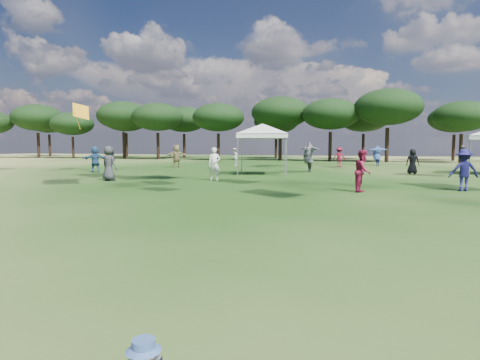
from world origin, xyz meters
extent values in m
cylinder|color=black|center=(-42.82, 45.10, 1.76)|extent=(0.40, 0.40, 3.51)
ellipsoid|color=black|center=(-42.82, 45.10, 5.62)|extent=(6.82, 6.82, 3.68)
cylinder|color=black|center=(-36.96, 45.10, 1.46)|extent=(0.33, 0.33, 2.92)
ellipsoid|color=black|center=(-36.96, 45.10, 4.67)|extent=(5.67, 5.67, 3.06)
cylinder|color=black|center=(-29.06, 45.29, 1.75)|extent=(0.40, 0.40, 3.49)
ellipsoid|color=black|center=(-29.06, 45.29, 5.59)|extent=(6.79, 6.79, 3.66)
cylinder|color=black|center=(-23.92, 45.02, 1.66)|extent=(0.38, 0.38, 3.32)
ellipsoid|color=black|center=(-23.92, 45.02, 5.31)|extent=(6.44, 6.44, 3.47)
cylinder|color=black|center=(-15.51, 44.30, 1.57)|extent=(0.36, 0.36, 3.14)
ellipsoid|color=black|center=(-15.51, 44.30, 5.03)|extent=(6.11, 6.11, 3.29)
cylinder|color=black|center=(-8.39, 45.81, 1.73)|extent=(0.40, 0.40, 3.46)
ellipsoid|color=black|center=(-8.39, 45.81, 5.54)|extent=(6.73, 6.73, 3.63)
cylinder|color=black|center=(-2.58, 44.63, 1.61)|extent=(0.37, 0.37, 3.21)
ellipsoid|color=black|center=(-2.58, 44.63, 5.14)|extent=(6.24, 6.24, 3.36)
cylinder|color=black|center=(3.26, 44.18, 1.78)|extent=(0.41, 0.41, 3.56)
ellipsoid|color=black|center=(3.26, 44.18, 5.69)|extent=(6.91, 6.91, 3.73)
cylinder|color=black|center=(10.19, 44.51, 1.44)|extent=(0.33, 0.33, 2.88)
ellipsoid|color=black|center=(10.19, 44.51, 4.61)|extent=(5.60, 5.60, 3.02)
cylinder|color=black|center=(-48.93, 53.79, 1.78)|extent=(0.41, 0.41, 3.56)
ellipsoid|color=black|center=(-48.93, 53.79, 5.70)|extent=(6.92, 6.92, 3.73)
cylinder|color=black|center=(-34.09, 53.56, 1.81)|extent=(0.41, 0.41, 3.62)
ellipsoid|color=black|center=(-34.09, 53.56, 5.80)|extent=(7.03, 7.03, 3.79)
cylinder|color=black|center=(-23.40, 51.57, 1.68)|extent=(0.39, 0.39, 3.37)
ellipsoid|color=black|center=(-23.40, 51.57, 5.39)|extent=(6.54, 6.54, 3.53)
cylinder|color=black|center=(-10.52, 53.31, 1.56)|extent=(0.36, 0.36, 3.11)
ellipsoid|color=black|center=(-10.52, 53.31, 4.98)|extent=(6.05, 6.05, 3.26)
cylinder|color=black|center=(0.83, 52.52, 1.60)|extent=(0.37, 0.37, 3.20)
ellipsoid|color=black|center=(0.83, 52.52, 5.12)|extent=(6.21, 6.21, 3.35)
cylinder|color=black|center=(10.82, 51.34, 1.50)|extent=(0.34, 0.34, 2.99)
ellipsoid|color=black|center=(10.82, 51.34, 4.79)|extent=(5.81, 5.81, 3.13)
cylinder|color=gray|center=(-5.65, 21.05, 1.16)|extent=(0.06, 0.06, 2.32)
cylinder|color=gray|center=(-3.00, 21.63, 1.16)|extent=(0.06, 0.06, 2.32)
cylinder|color=gray|center=(-6.24, 23.70, 1.16)|extent=(0.06, 0.06, 2.32)
cylinder|color=gray|center=(-3.59, 24.28, 1.16)|extent=(0.06, 0.06, 2.32)
cube|color=silver|center=(-4.62, 22.67, 2.27)|extent=(3.42, 3.42, 0.25)
pyramid|color=silver|center=(-4.62, 22.67, 3.00)|extent=(5.71, 5.71, 0.60)
cylinder|color=gray|center=(6.96, 25.89, 1.12)|extent=(0.06, 0.06, 2.25)
cylinder|color=gray|center=(7.60, 28.89, 1.12)|extent=(0.06, 0.06, 2.25)
sphere|color=#E0B293|center=(-0.11, 1.85, 0.39)|extent=(0.14, 0.14, 0.14)
cone|color=#537DC2|center=(-0.11, 1.85, 0.42)|extent=(0.23, 0.23, 0.02)
cylinder|color=#537DC2|center=(-0.11, 1.85, 0.45)|extent=(0.15, 0.15, 0.06)
imported|color=maroon|center=(-0.85, 33.03, 0.81)|extent=(1.11, 0.73, 1.62)
imported|color=navy|center=(-15.49, 21.57, 0.84)|extent=(1.49, 1.42, 1.69)
imported|color=silver|center=(-9.23, 31.36, 0.76)|extent=(0.70, 0.83, 1.52)
imported|color=black|center=(3.89, 25.78, 0.77)|extent=(0.85, 0.66, 1.53)
imported|color=navy|center=(2.08, 35.10, 0.89)|extent=(2.00, 1.92, 1.77)
imported|color=olive|center=(-13.09, 28.43, 0.91)|extent=(1.61, 1.54, 1.82)
imported|color=#2F3035|center=(-10.76, 16.40, 0.85)|extent=(0.94, 0.74, 1.71)
imported|color=#4B4B50|center=(-2.37, 25.96, 0.96)|extent=(1.94, 2.28, 1.93)
imported|color=white|center=(-5.88, 18.02, 0.82)|extent=(0.67, 0.52, 1.64)
imported|color=navy|center=(4.75, 16.63, 0.79)|extent=(1.07, 0.68, 1.59)
imported|color=#2E2E33|center=(7.38, 29.56, 0.87)|extent=(0.46, 0.66, 1.74)
imported|color=maroon|center=(1.11, 15.12, 0.78)|extent=(0.72, 0.86, 1.57)
plane|color=orange|center=(-16.96, 22.19, 4.00)|extent=(1.41, 1.77, 1.25)
camera|label=1|loc=(1.21, -0.31, 1.72)|focal=30.00mm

